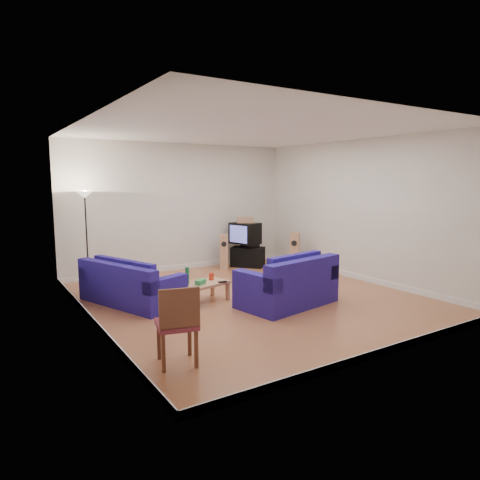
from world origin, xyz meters
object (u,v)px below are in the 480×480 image
sofa_three_seat (129,288)px  coffee_table (202,286)px  television (245,233)px  tv_stand (248,257)px  sofa_loveseat (289,287)px

sofa_three_seat → coffee_table: 1.34m
television → tv_stand: bearing=31.8°
tv_stand → television: bearing=-172.8°
sofa_loveseat → coffee_table: sofa_loveseat is taller
coffee_table → sofa_loveseat: bearing=-37.0°
sofa_three_seat → tv_stand: (3.77, 1.73, -0.04)m
sofa_three_seat → sofa_loveseat: sofa_loveseat is taller
tv_stand → television: (-0.06, 0.05, 0.63)m
sofa_loveseat → sofa_three_seat: bearing=135.9°
tv_stand → television: television is taller
sofa_loveseat → coffee_table: (-1.30, 0.98, -0.01)m
sofa_three_seat → television: 4.16m
sofa_loveseat → coffee_table: size_ratio=1.70×
coffee_table → tv_stand: tv_stand is taller
coffee_table → tv_stand: (2.61, 2.41, -0.07)m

